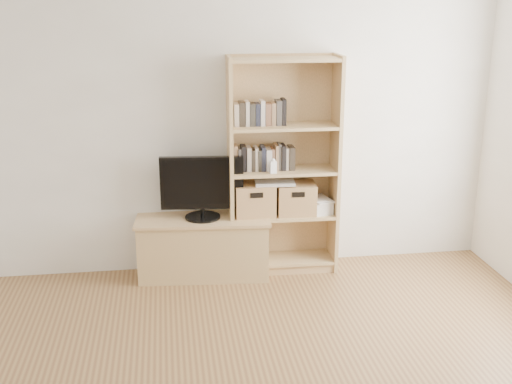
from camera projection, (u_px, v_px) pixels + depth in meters
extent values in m
cube|color=silver|center=(237.00, 123.00, 5.48)|extent=(4.50, 0.02, 2.60)
cube|color=tan|center=(204.00, 248.00, 5.55)|extent=(1.13, 0.50, 0.50)
cube|color=tan|center=(283.00, 167.00, 5.47)|extent=(0.95, 0.35, 1.88)
cube|color=black|center=(202.00, 187.00, 5.38)|extent=(0.70, 0.11, 0.55)
cube|color=#88684A|center=(283.00, 155.00, 5.47)|extent=(0.89, 0.20, 0.24)
cube|color=#88684A|center=(259.00, 113.00, 5.33)|extent=(0.39, 0.16, 0.20)
cube|color=white|center=(273.00, 167.00, 5.35)|extent=(0.06, 0.04, 0.10)
cube|color=#A38449|center=(254.00, 199.00, 5.52)|extent=(0.34, 0.28, 0.28)
cube|color=#A38449|center=(296.00, 198.00, 5.57)|extent=(0.34, 0.29, 0.27)
cube|color=silver|center=(275.00, 182.00, 5.49)|extent=(0.35, 0.26, 0.03)
cube|color=silver|center=(319.00, 206.00, 5.62)|extent=(0.21, 0.26, 0.11)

